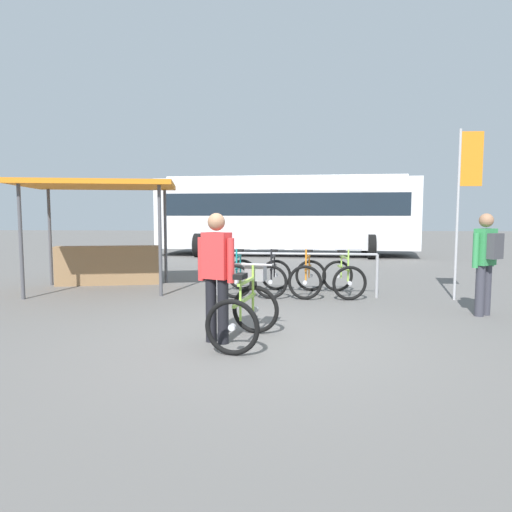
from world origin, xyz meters
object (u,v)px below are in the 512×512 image
object	(u,v)px
racked_bike_black	(273,276)
racked_bike_lime	(343,277)
racked_bike_orange	(308,277)
person_with_featured_bike	(217,272)
featured_bicycle	(247,307)
racked_bike_teal	(239,276)
market_stall	(104,225)
pedestrian_with_backpack	(486,258)
banner_flag	(466,182)
bus_distant	(285,212)

from	to	relation	value
racked_bike_black	racked_bike_lime	xyz separation A→B (m)	(1.40, -0.06, -0.00)
racked_bike_orange	person_with_featured_bike	xyz separation A→B (m)	(-1.34, -3.52, 0.54)
person_with_featured_bike	featured_bicycle	bearing A→B (deg)	9.90
racked_bike_orange	racked_bike_teal	bearing A→B (deg)	177.36
market_stall	racked_bike_lime	bearing A→B (deg)	-8.09
person_with_featured_bike	pedestrian_with_backpack	xyz separation A→B (m)	(4.06, 1.77, 0.03)
racked_bike_black	featured_bicycle	size ratio (longest dim) A/B	0.93
racked_bike_black	banner_flag	bearing A→B (deg)	-6.29
racked_bike_teal	racked_bike_lime	xyz separation A→B (m)	(2.10, -0.10, 0.00)
racked_bike_black	racked_bike_teal	bearing A→B (deg)	177.36
banner_flag	market_stall	bearing A→B (deg)	171.76
banner_flag	bus_distant	bearing A→B (deg)	109.16
featured_bicycle	person_with_featured_bike	distance (m)	0.60
pedestrian_with_backpack	bus_distant	world-z (taller)	bus_distant
racked_bike_teal	bus_distant	size ratio (longest dim) A/B	0.11
racked_bike_teal	banner_flag	xyz separation A→B (m)	(4.29, -0.43, 1.86)
racked_bike_lime	banner_flag	xyz separation A→B (m)	(2.19, -0.33, 1.86)
racked_bike_lime	market_stall	distance (m)	5.31
featured_bicycle	market_stall	size ratio (longest dim) A/B	0.36
racked_bike_black	racked_bike_orange	bearing A→B (deg)	-2.64
racked_bike_teal	person_with_featured_bike	bearing A→B (deg)	-89.11
racked_bike_black	featured_bicycle	distance (m)	3.50
pedestrian_with_backpack	racked_bike_black	bearing A→B (deg)	152.47
racked_bike_lime	featured_bicycle	xyz separation A→B (m)	(-1.67, -3.42, 0.08)
pedestrian_with_backpack	bus_distant	bearing A→B (deg)	106.01
racked_bike_orange	racked_bike_lime	xyz separation A→B (m)	(0.70, -0.03, 0.00)
market_stall	racked_bike_teal	bearing A→B (deg)	-11.75
racked_bike_black	featured_bicycle	xyz separation A→B (m)	(-0.27, -3.49, 0.08)
racked_bike_black	person_with_featured_bike	distance (m)	3.65
racked_bike_teal	pedestrian_with_backpack	size ratio (longest dim) A/B	0.68
market_stall	banner_flag	world-z (taller)	banner_flag
racked_bike_orange	banner_flag	xyz separation A→B (m)	(2.89, -0.36, 1.86)
racked_bike_black	bus_distant	xyz separation A→B (m)	(0.29, 9.11, 1.37)
banner_flag	racked_bike_black	bearing A→B (deg)	173.71
featured_bicycle	racked_bike_lime	bearing A→B (deg)	63.98
racked_bike_lime	racked_bike_teal	bearing A→B (deg)	177.36
person_with_featured_bike	banner_flag	world-z (taller)	banner_flag
person_with_featured_bike	banner_flag	size ratio (longest dim) A/B	0.51
racked_bike_black	person_with_featured_bike	xyz separation A→B (m)	(-0.64, -3.55, 0.54)
racked_bike_orange	market_stall	xyz separation A→B (m)	(-4.46, 0.70, 1.03)
racked_bike_lime	person_with_featured_bike	distance (m)	4.08
market_stall	banner_flag	bearing A→B (deg)	-8.24
person_with_featured_bike	racked_bike_lime	bearing A→B (deg)	59.65
racked_bike_orange	featured_bicycle	world-z (taller)	same
featured_bicycle	racked_bike_teal	bearing A→B (deg)	96.92
bus_distant	pedestrian_with_backpack	bearing A→B (deg)	-73.99
racked_bike_black	banner_flag	distance (m)	4.06
racked_bike_orange	racked_bike_lime	bearing A→B (deg)	-2.64
racked_bike_teal	bus_distant	world-z (taller)	bus_distant
racked_bike_orange	market_stall	world-z (taller)	market_stall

